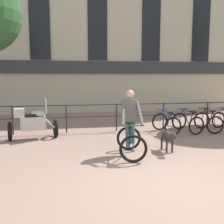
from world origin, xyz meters
name	(u,v)px	position (x,y,z in m)	size (l,w,h in m)	color
ground_plane	(171,186)	(0.00, 0.00, 0.00)	(60.00, 60.00, 0.00)	#8E7060
canal_railing	(116,113)	(0.00, 5.20, 0.71)	(15.05, 0.05, 1.05)	#232326
building_facade	(97,15)	(0.00, 10.99, 5.54)	(18.00, 0.72, 11.13)	#BCB299
cyclist_with_bike	(130,126)	(-0.24, 2.13, 0.76)	(0.84, 1.26, 1.70)	black
dog	(168,137)	(0.84, 2.21, 0.42)	(0.25, 0.97, 0.60)	#332D28
parked_motorcycle	(33,122)	(-2.98, 4.42, 0.56)	(1.65, 0.85, 1.35)	black
parked_bicycle_near_lamp	(166,123)	(1.73, 4.54, 0.36)	(0.74, 1.16, 0.86)	black
parked_bicycle_mid_left	(188,123)	(2.57, 4.54, 0.36)	(0.84, 1.20, 0.86)	black
parked_bicycle_mid_right	(208,122)	(3.42, 4.54, 0.36)	(0.72, 1.15, 0.86)	black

